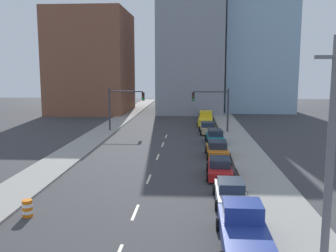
{
  "coord_description": "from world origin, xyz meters",
  "views": [
    {
      "loc": [
        3.2,
        -7.1,
        8.0
      ],
      "look_at": [
        0.64,
        31.65,
        2.2
      ],
      "focal_mm": 40.0,
      "sensor_mm": 36.0,
      "label": 1
    }
  ],
  "objects_px": {
    "traffic_signal_right": "(217,104)",
    "traffic_signal_left": "(120,103)",
    "pickup_truck_blue": "(244,230)",
    "pickup_truck_yellow": "(206,119)",
    "sedan_teal": "(215,137)",
    "sedan_tan": "(208,128)",
    "utility_pole_right_near": "(330,156)",
    "traffic_barrel": "(27,208)",
    "sedan_maroon": "(205,115)",
    "sedan_orange": "(217,150)",
    "sedan_white": "(230,192)",
    "sedan_red": "(220,168)"
  },
  "relations": [
    {
      "from": "pickup_truck_yellow",
      "to": "traffic_signal_left",
      "type": "bearing_deg",
      "value": -147.87
    },
    {
      "from": "pickup_truck_blue",
      "to": "sedan_red",
      "type": "xyz_separation_m",
      "value": [
        -0.29,
        11.31,
        -0.09
      ]
    },
    {
      "from": "pickup_truck_blue",
      "to": "sedan_teal",
      "type": "distance_m",
      "value": 24.41
    },
    {
      "from": "sedan_white",
      "to": "sedan_orange",
      "type": "distance_m",
      "value": 12.16
    },
    {
      "from": "pickup_truck_blue",
      "to": "sedan_red",
      "type": "height_order",
      "value": "pickup_truck_blue"
    },
    {
      "from": "pickup_truck_yellow",
      "to": "sedan_maroon",
      "type": "height_order",
      "value": "pickup_truck_yellow"
    },
    {
      "from": "traffic_signal_left",
      "to": "sedan_teal",
      "type": "xyz_separation_m",
      "value": [
        11.98,
        -7.41,
        -3.04
      ]
    },
    {
      "from": "traffic_barrel",
      "to": "sedan_red",
      "type": "relative_size",
      "value": 0.2
    },
    {
      "from": "sedan_teal",
      "to": "sedan_tan",
      "type": "xyz_separation_m",
      "value": [
        -0.57,
        6.59,
        -0.02
      ]
    },
    {
      "from": "sedan_teal",
      "to": "sedan_maroon",
      "type": "distance_m",
      "value": 21.15
    },
    {
      "from": "sedan_tan",
      "to": "sedan_white",
      "type": "bearing_deg",
      "value": -91.81
    },
    {
      "from": "traffic_signal_left",
      "to": "sedan_red",
      "type": "distance_m",
      "value": 23.75
    },
    {
      "from": "sedan_orange",
      "to": "traffic_barrel",
      "type": "bearing_deg",
      "value": -127.82
    },
    {
      "from": "sedan_white",
      "to": "traffic_signal_left",
      "type": "bearing_deg",
      "value": 114.85
    },
    {
      "from": "traffic_barrel",
      "to": "sedan_orange",
      "type": "relative_size",
      "value": 0.21
    },
    {
      "from": "traffic_signal_right",
      "to": "sedan_orange",
      "type": "distance_m",
      "value": 14.33
    },
    {
      "from": "traffic_signal_left",
      "to": "utility_pole_right_near",
      "type": "height_order",
      "value": "utility_pole_right_near"
    },
    {
      "from": "traffic_signal_left",
      "to": "sedan_white",
      "type": "bearing_deg",
      "value": -65.66
    },
    {
      "from": "sedan_teal",
      "to": "sedan_tan",
      "type": "bearing_deg",
      "value": 92.11
    },
    {
      "from": "traffic_signal_right",
      "to": "traffic_signal_left",
      "type": "bearing_deg",
      "value": 180.0
    },
    {
      "from": "sedan_teal",
      "to": "pickup_truck_yellow",
      "type": "xyz_separation_m",
      "value": [
        -0.59,
        13.76,
        0.15
      ]
    },
    {
      "from": "sedan_orange",
      "to": "sedan_tan",
      "type": "relative_size",
      "value": 1.03
    },
    {
      "from": "traffic_signal_right",
      "to": "sedan_maroon",
      "type": "distance_m",
      "value": 14.11
    },
    {
      "from": "pickup_truck_blue",
      "to": "pickup_truck_yellow",
      "type": "height_order",
      "value": "pickup_truck_yellow"
    },
    {
      "from": "traffic_barrel",
      "to": "sedan_maroon",
      "type": "bearing_deg",
      "value": 75.51
    },
    {
      "from": "utility_pole_right_near",
      "to": "sedan_maroon",
      "type": "height_order",
      "value": "utility_pole_right_near"
    },
    {
      "from": "traffic_signal_left",
      "to": "sedan_teal",
      "type": "distance_m",
      "value": 14.41
    },
    {
      "from": "traffic_barrel",
      "to": "sedan_teal",
      "type": "relative_size",
      "value": 0.2
    },
    {
      "from": "sedan_tan",
      "to": "sedan_maroon",
      "type": "height_order",
      "value": "sedan_tan"
    },
    {
      "from": "traffic_signal_right",
      "to": "sedan_red",
      "type": "relative_size",
      "value": 1.21
    },
    {
      "from": "utility_pole_right_near",
      "to": "sedan_red",
      "type": "bearing_deg",
      "value": 103.25
    },
    {
      "from": "traffic_signal_right",
      "to": "sedan_orange",
      "type": "bearing_deg",
      "value": -93.16
    },
    {
      "from": "traffic_signal_left",
      "to": "sedan_white",
      "type": "height_order",
      "value": "traffic_signal_left"
    },
    {
      "from": "sedan_white",
      "to": "traffic_barrel",
      "type": "bearing_deg",
      "value": -164.69
    },
    {
      "from": "sedan_orange",
      "to": "pickup_truck_yellow",
      "type": "bearing_deg",
      "value": 90.1
    },
    {
      "from": "traffic_signal_right",
      "to": "traffic_barrel",
      "type": "relative_size",
      "value": 5.97
    },
    {
      "from": "sedan_red",
      "to": "sedan_tan",
      "type": "distance_m",
      "value": 19.7
    },
    {
      "from": "sedan_orange",
      "to": "sedan_teal",
      "type": "height_order",
      "value": "sedan_teal"
    },
    {
      "from": "utility_pole_right_near",
      "to": "pickup_truck_blue",
      "type": "xyz_separation_m",
      "value": [
        -2.87,
        2.13,
        -4.01
      ]
    },
    {
      "from": "traffic_signal_right",
      "to": "sedan_red",
      "type": "height_order",
      "value": "traffic_signal_right"
    },
    {
      "from": "sedan_white",
      "to": "pickup_truck_yellow",
      "type": "relative_size",
      "value": 0.72
    },
    {
      "from": "pickup_truck_blue",
      "to": "pickup_truck_yellow",
      "type": "relative_size",
      "value": 0.89
    },
    {
      "from": "sedan_white",
      "to": "pickup_truck_yellow",
      "type": "height_order",
      "value": "pickup_truck_yellow"
    },
    {
      "from": "traffic_signal_left",
      "to": "sedan_tan",
      "type": "bearing_deg",
      "value": -4.1
    },
    {
      "from": "traffic_signal_right",
      "to": "sedan_maroon",
      "type": "xyz_separation_m",
      "value": [
        -1.04,
        13.74,
        -3.07
      ]
    },
    {
      "from": "traffic_signal_right",
      "to": "sedan_red",
      "type": "distance_m",
      "value": 20.76
    },
    {
      "from": "utility_pole_right_near",
      "to": "sedan_tan",
      "type": "height_order",
      "value": "utility_pole_right_near"
    },
    {
      "from": "sedan_maroon",
      "to": "pickup_truck_blue",
      "type": "bearing_deg",
      "value": -89.18
    },
    {
      "from": "traffic_signal_left",
      "to": "sedan_orange",
      "type": "xyz_separation_m",
      "value": [
        11.79,
        -13.98,
        -3.04
      ]
    },
    {
      "from": "sedan_tan",
      "to": "traffic_signal_left",
      "type": "bearing_deg",
      "value": 173.16
    }
  ]
}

